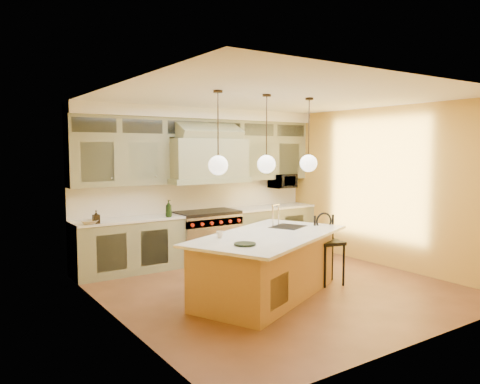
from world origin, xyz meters
TOP-DOWN VIEW (x-y plane):
  - floor at (0.00, 0.00)m, footprint 5.00×5.00m
  - ceiling at (0.00, 0.00)m, footprint 5.00×5.00m
  - wall_back at (0.00, 2.50)m, footprint 5.00×0.00m
  - wall_front at (0.00, -2.50)m, footprint 5.00×0.00m
  - wall_left at (-2.50, 0.00)m, footprint 0.00×5.00m
  - wall_right at (2.50, 0.00)m, footprint 0.00×5.00m
  - back_cabinetry at (0.00, 2.23)m, footprint 5.00×0.77m
  - range at (0.00, 2.14)m, footprint 1.20×0.74m
  - kitchen_island at (-0.39, -0.25)m, footprint 2.95×2.33m
  - counter_stool at (0.82, -0.27)m, footprint 0.47×0.47m
  - microwave at (1.95, 2.25)m, footprint 0.54×0.37m
  - oil_bottle_a at (-0.89, 1.92)m, footprint 0.13×0.14m
  - oil_bottle_b at (-2.17, 1.92)m, footprint 0.10×0.11m
  - fruit_bowl at (-2.28, 1.92)m, footprint 0.28×0.28m
  - cup at (-1.11, -0.14)m, footprint 0.10×0.10m
  - pendant_left at (-1.20, -0.25)m, footprint 0.26×0.26m
  - pendant_center at (-0.40, -0.25)m, footprint 0.26×0.26m
  - pendant_right at (0.40, -0.25)m, footprint 0.26×0.26m

SIDE VIEW (x-z plane):
  - floor at x=0.00m, z-range 0.00..0.00m
  - kitchen_island at x=-0.39m, z-range -0.20..1.15m
  - range at x=0.00m, z-range 0.01..0.97m
  - counter_stool at x=0.82m, z-range 0.08..1.20m
  - cup at x=-1.11m, z-range 0.92..1.01m
  - fruit_bowl at x=-2.28m, z-range 0.94..1.01m
  - oil_bottle_b at x=-2.17m, z-range 0.94..1.16m
  - oil_bottle_a at x=-0.89m, z-range 0.94..1.24m
  - back_cabinetry at x=0.00m, z-range -0.02..2.88m
  - microwave at x=1.95m, z-range 1.30..1.60m
  - wall_back at x=0.00m, z-range -1.05..3.95m
  - wall_front at x=0.00m, z-range -1.05..3.95m
  - wall_left at x=-2.50m, z-range -1.05..3.95m
  - wall_right at x=2.50m, z-range -1.05..3.95m
  - pendant_left at x=-1.20m, z-range 1.39..2.50m
  - pendant_center at x=-0.40m, z-range 1.39..2.50m
  - pendant_right at x=0.40m, z-range 1.39..2.50m
  - ceiling at x=0.00m, z-range 2.90..2.90m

